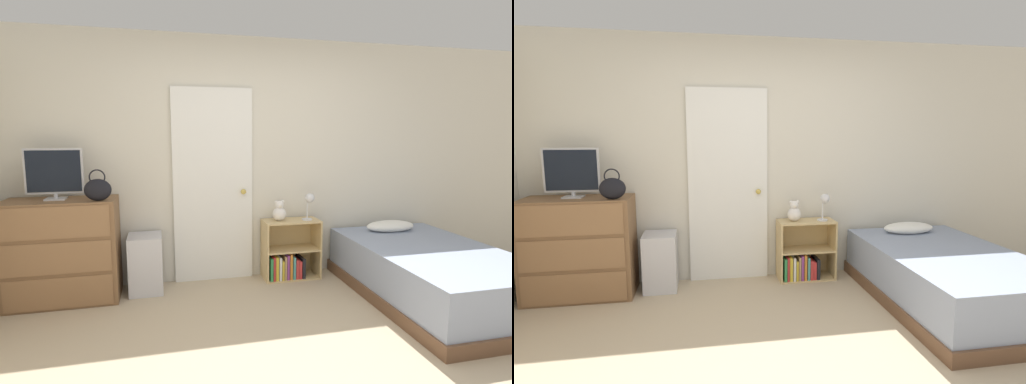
% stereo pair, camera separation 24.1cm
% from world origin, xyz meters
% --- Properties ---
extents(ground_plane, '(16.00, 16.00, 0.00)m').
position_xyz_m(ground_plane, '(0.00, 0.00, 0.00)').
color(ground_plane, tan).
extents(wall_back, '(10.00, 0.06, 2.55)m').
position_xyz_m(wall_back, '(0.00, 1.96, 1.27)').
color(wall_back, beige).
rests_on(wall_back, ground_plane).
extents(door_closed, '(0.83, 0.09, 2.02)m').
position_xyz_m(door_closed, '(-0.34, 1.90, 1.01)').
color(door_closed, white).
rests_on(door_closed, ground_plane).
extents(dresser, '(0.98, 0.49, 0.96)m').
position_xyz_m(dresser, '(-1.78, 1.66, 0.48)').
color(dresser, brown).
rests_on(dresser, ground_plane).
extents(tv, '(0.50, 0.16, 0.47)m').
position_xyz_m(tv, '(-1.81, 1.69, 1.20)').
color(tv, '#B7B7BC').
rests_on(tv, dresser).
extents(handbag, '(0.24, 0.12, 0.28)m').
position_xyz_m(handbag, '(-1.42, 1.52, 1.07)').
color(handbag, black).
rests_on(handbag, dresser).
extents(storage_bin, '(0.32, 0.37, 0.57)m').
position_xyz_m(storage_bin, '(-1.05, 1.72, 0.28)').
color(storage_bin, silver).
rests_on(storage_bin, ground_plane).
extents(bookshelf, '(0.61, 0.30, 0.64)m').
position_xyz_m(bookshelf, '(0.44, 1.75, 0.24)').
color(bookshelf, tan).
rests_on(bookshelf, ground_plane).
extents(teddy_bear, '(0.15, 0.15, 0.22)m').
position_xyz_m(teddy_bear, '(0.34, 1.76, 0.73)').
color(teddy_bear, silver).
rests_on(teddy_bear, bookshelf).
extents(desk_lamp, '(0.13, 0.12, 0.29)m').
position_xyz_m(desk_lamp, '(0.66, 1.71, 0.85)').
color(desk_lamp, silver).
rests_on(desk_lamp, bookshelf).
extents(bed, '(1.24, 2.00, 0.60)m').
position_xyz_m(bed, '(1.59, 0.92, 0.25)').
color(bed, brown).
rests_on(bed, ground_plane).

